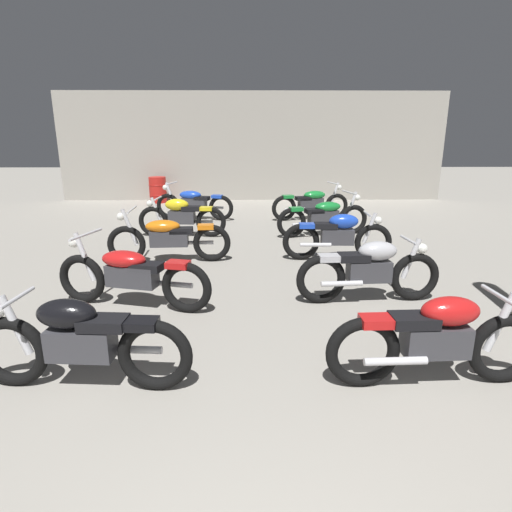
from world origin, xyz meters
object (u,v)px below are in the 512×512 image
(motorcycle_left_row_3, at_px, (168,237))
(motorcycle_left_row_5, at_px, (194,203))
(motorcycle_right_row_3, at_px, (338,235))
(motorcycle_left_row_4, at_px, (181,216))
(motorcycle_right_row_1, at_px, (437,338))
(oil_drum, at_px, (158,190))
(motorcycle_right_row_2, at_px, (370,269))
(motorcycle_right_row_5, at_px, (311,203))
(motorcycle_left_row_2, at_px, (131,274))
(motorcycle_left_row_1, at_px, (80,341))
(motorcycle_right_row_4, at_px, (324,216))

(motorcycle_left_row_3, height_order, motorcycle_left_row_5, same)
(motorcycle_left_row_5, xyz_separation_m, motorcycle_right_row_3, (3.09, -3.91, 0.01))
(motorcycle_left_row_4, distance_m, motorcycle_right_row_1, 6.70)
(motorcycle_left_row_5, relative_size, oil_drum, 2.51)
(motorcycle_left_row_4, xyz_separation_m, motorcycle_right_row_2, (3.13, -3.91, 0.00))
(motorcycle_right_row_5, bearing_deg, motorcycle_right_row_3, -90.93)
(motorcycle_left_row_2, relative_size, motorcycle_left_row_5, 1.00)
(motorcycle_left_row_1, height_order, motorcycle_left_row_5, motorcycle_left_row_5)
(motorcycle_left_row_2, bearing_deg, motorcycle_right_row_4, 51.80)
(motorcycle_right_row_4, relative_size, motorcycle_right_row_5, 1.00)
(motorcycle_left_row_4, distance_m, oil_drum, 5.21)
(motorcycle_left_row_1, distance_m, motorcycle_right_row_3, 5.04)
(motorcycle_left_row_4, relative_size, motorcycle_right_row_4, 0.92)
(motorcycle_right_row_2, bearing_deg, motorcycle_right_row_1, -88.48)
(motorcycle_left_row_4, bearing_deg, motorcycle_left_row_2, -90.33)
(motorcycle_left_row_3, xyz_separation_m, oil_drum, (-1.64, 6.96, -0.03))
(motorcycle_right_row_2, height_order, motorcycle_right_row_4, motorcycle_right_row_4)
(motorcycle_left_row_4, relative_size, motorcycle_right_row_3, 1.00)
(motorcycle_left_row_3, bearing_deg, motorcycle_left_row_4, 92.27)
(motorcycle_right_row_2, xyz_separation_m, motorcycle_right_row_4, (0.05, 3.93, -0.01))
(motorcycle_left_row_3, height_order, motorcycle_right_row_5, same)
(motorcycle_right_row_1, distance_m, motorcycle_right_row_5, 7.84)
(motorcycle_left_row_1, relative_size, motorcycle_left_row_4, 1.00)
(motorcycle_left_row_2, relative_size, motorcycle_right_row_3, 1.08)
(motorcycle_left_row_4, height_order, motorcycle_right_row_3, same)
(motorcycle_right_row_1, distance_m, motorcycle_right_row_2, 1.99)
(motorcycle_right_row_4, relative_size, oil_drum, 2.51)
(motorcycle_left_row_4, xyz_separation_m, motorcycle_right_row_1, (3.18, -5.89, 0.00))
(motorcycle_right_row_1, bearing_deg, motorcycle_left_row_2, 150.09)
(motorcycle_right_row_5, height_order, oil_drum, motorcycle_right_row_5)
(motorcycle_left_row_2, xyz_separation_m, oil_drum, (-1.54, 9.02, -0.03))
(motorcycle_right_row_1, height_order, motorcycle_right_row_2, same)
(motorcycle_left_row_5, height_order, motorcycle_right_row_3, motorcycle_left_row_5)
(oil_drum, bearing_deg, motorcycle_left_row_3, -76.75)
(motorcycle_left_row_1, xyz_separation_m, motorcycle_right_row_2, (3.10, 1.99, 0.00))
(motorcycle_left_row_2, xyz_separation_m, motorcycle_right_row_2, (3.15, 0.14, 0.01))
(motorcycle_left_row_5, xyz_separation_m, motorcycle_right_row_1, (3.16, -7.90, 0.01))
(motorcycle_right_row_3, bearing_deg, motorcycle_left_row_3, -178.42)
(motorcycle_left_row_4, xyz_separation_m, oil_drum, (-1.56, 4.97, -0.03))
(motorcycle_left_row_4, bearing_deg, motorcycle_left_row_5, 89.46)
(motorcycle_left_row_3, xyz_separation_m, motorcycle_right_row_1, (3.10, -3.90, 0.01))
(motorcycle_left_row_2, height_order, motorcycle_right_row_1, motorcycle_left_row_2)
(motorcycle_right_row_2, bearing_deg, motorcycle_right_row_4, 89.25)
(motorcycle_left_row_2, xyz_separation_m, motorcycle_right_row_3, (3.13, 2.14, 0.01))
(motorcycle_right_row_1, relative_size, motorcycle_right_row_4, 0.93)
(motorcycle_right_row_3, bearing_deg, motorcycle_right_row_2, -89.34)
(motorcycle_right_row_1, bearing_deg, motorcycle_right_row_2, 91.52)
(motorcycle_left_row_1, relative_size, oil_drum, 2.32)
(motorcycle_left_row_1, xyz_separation_m, motorcycle_right_row_1, (3.15, 0.00, 0.00))
(motorcycle_left_row_1, xyz_separation_m, motorcycle_left_row_3, (0.05, 3.91, -0.01))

